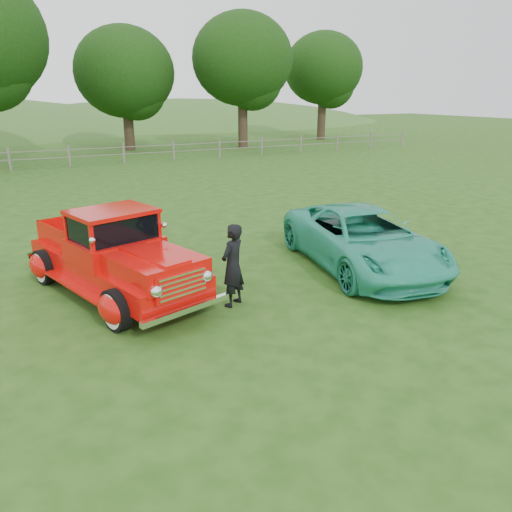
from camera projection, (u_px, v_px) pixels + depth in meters
name	position (u px, v px, depth m)	size (l,w,h in m)	color
ground	(233.00, 321.00, 9.06)	(140.00, 140.00, 0.00)	#204612
fence_line	(69.00, 156.00, 27.53)	(48.00, 0.12, 1.20)	#6D645C
tree_near_east	(125.00, 72.00, 34.16)	(6.80, 6.80, 8.33)	black
tree_mid_east	(242.00, 60.00, 35.59)	(7.20, 7.20, 9.44)	black
tree_far_east	(323.00, 68.00, 42.09)	(6.60, 6.60, 8.86)	black
red_pickup	(114.00, 257.00, 10.05)	(3.25, 5.28, 1.78)	black
teal_sedan	(362.00, 239.00, 11.61)	(2.32, 5.03, 1.40)	teal
man	(233.00, 265.00, 9.50)	(0.59, 0.39, 1.63)	black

